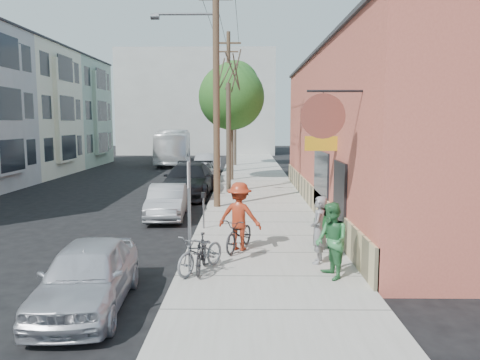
{
  "coord_description": "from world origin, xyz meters",
  "views": [
    {
      "loc": [
        3.67,
        -14.67,
        3.76
      ],
      "look_at": [
        3.46,
        3.5,
        1.5
      ],
      "focal_mm": 35.0,
      "sensor_mm": 36.0,
      "label": 1
    }
  ],
  "objects_px": {
    "tree_leafy_far": "(235,85)",
    "cyclist": "(239,216)",
    "patio_chair_a": "(328,233)",
    "parked_bike_a": "(201,253)",
    "patron_green": "(332,241)",
    "car_0": "(87,275)",
    "patron_grey": "(319,230)",
    "car_1": "(167,202)",
    "parked_bike_b": "(201,253)",
    "tree_leafy_mid": "(231,97)",
    "car_2": "(189,180)",
    "parking_meter_far": "(217,178)",
    "car_3": "(200,172)",
    "car_4": "(206,164)",
    "sign_post": "(189,205)",
    "utility_pole_near": "(215,82)",
    "bus": "(174,147)",
    "parking_meter_near": "(204,204)",
    "patio_chair_b": "(323,235)",
    "tree_bare": "(228,138)"
  },
  "relations": [
    {
      "from": "tree_leafy_far",
      "to": "cyclist",
      "type": "relative_size",
      "value": 4.48
    },
    {
      "from": "patio_chair_a",
      "to": "parked_bike_a",
      "type": "xyz_separation_m",
      "value": [
        -3.46,
        -2.22,
        0.01
      ]
    },
    {
      "from": "patron_green",
      "to": "car_0",
      "type": "distance_m",
      "value": 5.4
    },
    {
      "from": "parked_bike_a",
      "to": "car_0",
      "type": "height_order",
      "value": "car_0"
    },
    {
      "from": "car_0",
      "to": "patron_grey",
      "type": "bearing_deg",
      "value": 23.95
    },
    {
      "from": "patron_green",
      "to": "car_1",
      "type": "distance_m",
      "value": 9.1
    },
    {
      "from": "patio_chair_a",
      "to": "parked_bike_b",
      "type": "height_order",
      "value": "parked_bike_b"
    },
    {
      "from": "tree_leafy_mid",
      "to": "car_1",
      "type": "xyz_separation_m",
      "value": [
        -2.21,
        -11.21,
        -4.64
      ]
    },
    {
      "from": "car_2",
      "to": "patio_chair_a",
      "type": "bearing_deg",
      "value": -61.32
    },
    {
      "from": "cyclist",
      "to": "car_2",
      "type": "height_order",
      "value": "cyclist"
    },
    {
      "from": "tree_leafy_far",
      "to": "car_2",
      "type": "height_order",
      "value": "tree_leafy_far"
    },
    {
      "from": "car_1",
      "to": "car_2",
      "type": "distance_m",
      "value": 5.34
    },
    {
      "from": "patron_grey",
      "to": "tree_leafy_far",
      "type": "bearing_deg",
      "value": -158.64
    },
    {
      "from": "parking_meter_far",
      "to": "car_3",
      "type": "height_order",
      "value": "parking_meter_far"
    },
    {
      "from": "car_4",
      "to": "sign_post",
      "type": "bearing_deg",
      "value": -81.2
    },
    {
      "from": "tree_leafy_far",
      "to": "patron_green",
      "type": "relative_size",
      "value": 4.89
    },
    {
      "from": "tree_leafy_mid",
      "to": "patron_green",
      "type": "xyz_separation_m",
      "value": [
        2.86,
        -18.76,
        -4.26
      ]
    },
    {
      "from": "utility_pole_near",
      "to": "tree_leafy_far",
      "type": "xyz_separation_m",
      "value": [
        0.41,
        19.57,
        1.42
      ]
    },
    {
      "from": "patron_grey",
      "to": "car_3",
      "type": "bearing_deg",
      "value": -149.11
    },
    {
      "from": "car_1",
      "to": "utility_pole_near",
      "type": "bearing_deg",
      "value": 40.05
    },
    {
      "from": "patron_grey",
      "to": "bus",
      "type": "distance_m",
      "value": 31.73
    },
    {
      "from": "car_2",
      "to": "car_0",
      "type": "bearing_deg",
      "value": -89.85
    },
    {
      "from": "parking_meter_near",
      "to": "parking_meter_far",
      "type": "xyz_separation_m",
      "value": [
        0.0,
        7.62,
        0.0
      ]
    },
    {
      "from": "patio_chair_a",
      "to": "patron_green",
      "type": "distance_m",
      "value": 2.73
    },
    {
      "from": "patron_green",
      "to": "tree_leafy_far",
      "type": "bearing_deg",
      "value": 172.69
    },
    {
      "from": "tree_leafy_far",
      "to": "patron_green",
      "type": "bearing_deg",
      "value": -84.33
    },
    {
      "from": "parking_meter_far",
      "to": "patron_green",
      "type": "height_order",
      "value": "patron_green"
    },
    {
      "from": "car_2",
      "to": "car_4",
      "type": "distance_m",
      "value": 10.83
    },
    {
      "from": "car_4",
      "to": "car_2",
      "type": "bearing_deg",
      "value": -84.98
    },
    {
      "from": "patio_chair_b",
      "to": "tree_bare",
      "type": "bearing_deg",
      "value": 109.62
    },
    {
      "from": "car_0",
      "to": "car_2",
      "type": "distance_m",
      "value": 14.35
    },
    {
      "from": "car_1",
      "to": "sign_post",
      "type": "bearing_deg",
      "value": -80.08
    },
    {
      "from": "car_2",
      "to": "patron_green",
      "type": "bearing_deg",
      "value": -67.89
    },
    {
      "from": "car_1",
      "to": "car_3",
      "type": "relative_size",
      "value": 0.82
    },
    {
      "from": "car_0",
      "to": "car_4",
      "type": "xyz_separation_m",
      "value": [
        0.32,
        25.17,
        0.03
      ]
    },
    {
      "from": "parking_meter_near",
      "to": "cyclist",
      "type": "distance_m",
      "value": 2.95
    },
    {
      "from": "tree_bare",
      "to": "car_0",
      "type": "height_order",
      "value": "tree_bare"
    },
    {
      "from": "tree_bare",
      "to": "car_3",
      "type": "distance_m",
      "value": 5.97
    },
    {
      "from": "car_3",
      "to": "tree_bare",
      "type": "bearing_deg",
      "value": -73.01
    },
    {
      "from": "car_0",
      "to": "car_2",
      "type": "xyz_separation_m",
      "value": [
        0.32,
        14.34,
        0.15
      ]
    },
    {
      "from": "tree_leafy_mid",
      "to": "parked_bike_a",
      "type": "xyz_separation_m",
      "value": [
        -0.2,
        -18.32,
        -4.69
      ]
    },
    {
      "from": "bus",
      "to": "utility_pole_near",
      "type": "bearing_deg",
      "value": -81.82
    },
    {
      "from": "patron_grey",
      "to": "parked_bike_a",
      "type": "relative_size",
      "value": 1.15
    },
    {
      "from": "sign_post",
      "to": "parking_meter_far",
      "type": "bearing_deg",
      "value": 90.46
    },
    {
      "from": "tree_bare",
      "to": "car_2",
      "type": "bearing_deg",
      "value": -162.96
    },
    {
      "from": "patron_grey",
      "to": "tree_leafy_mid",
      "type": "bearing_deg",
      "value": -155.44
    },
    {
      "from": "sign_post",
      "to": "tree_leafy_mid",
      "type": "height_order",
      "value": "tree_leafy_mid"
    },
    {
      "from": "patio_chair_b",
      "to": "parked_bike_b",
      "type": "height_order",
      "value": "parked_bike_b"
    },
    {
      "from": "utility_pole_near",
      "to": "patron_green",
      "type": "height_order",
      "value": "utility_pole_near"
    },
    {
      "from": "utility_pole_near",
      "to": "car_4",
      "type": "relative_size",
      "value": 2.31
    }
  ]
}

